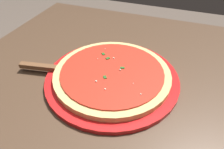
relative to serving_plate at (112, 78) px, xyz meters
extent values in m
cube|color=black|center=(-0.41, -0.41, -0.38)|extent=(0.06, 0.06, 0.70)
cube|color=black|center=(-0.41, 0.38, -0.38)|extent=(0.06, 0.06, 0.70)
cube|color=#473323|center=(0.00, -0.02, -0.02)|extent=(0.95, 0.92, 0.03)
cylinder|color=red|center=(0.00, 0.00, 0.00)|extent=(0.38, 0.38, 0.01)
cylinder|color=#DBB26B|center=(0.00, 0.00, 0.01)|extent=(0.33, 0.33, 0.02)
cylinder|color=red|center=(0.00, 0.00, 0.02)|extent=(0.29, 0.29, 0.00)
sphere|color=#EFEACC|center=(0.08, 0.01, 0.03)|extent=(0.00, 0.00, 0.00)
sphere|color=#EFEACC|center=(0.06, 0.10, 0.03)|extent=(0.00, 0.00, 0.00)
sphere|color=#EFEACC|center=(-0.06, -0.01, 0.03)|extent=(0.01, 0.01, 0.01)
sphere|color=#EFEACC|center=(0.06, -0.02, 0.03)|extent=(0.01, 0.01, 0.01)
sphere|color=#EFEACC|center=(-0.04, -0.06, 0.03)|extent=(0.00, 0.00, 0.00)
sphere|color=#EFEACC|center=(-0.10, -0.06, 0.03)|extent=(0.00, 0.00, 0.00)
sphere|color=#EFEACC|center=(0.03, 0.07, 0.03)|extent=(0.00, 0.00, 0.00)
sphere|color=#EFEACC|center=(-0.01, 0.02, 0.03)|extent=(0.01, 0.01, 0.01)
cube|color=#23561E|center=(-0.07, -0.05, 0.03)|extent=(0.01, 0.01, 0.00)
cube|color=#23561E|center=(0.03, -0.01, 0.03)|extent=(0.01, 0.01, 0.00)
cube|color=#23561E|center=(-0.02, 0.02, 0.03)|extent=(0.01, 0.01, 0.00)
cube|color=#23561E|center=(-0.05, -0.03, 0.03)|extent=(0.01, 0.01, 0.00)
cube|color=silver|center=(0.02, -0.10, 0.01)|extent=(0.09, 0.10, 0.00)
cube|color=brown|center=(0.04, -0.21, 0.01)|extent=(0.04, 0.13, 0.01)
camera|label=1|loc=(0.43, 0.16, 0.39)|focal=33.47mm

